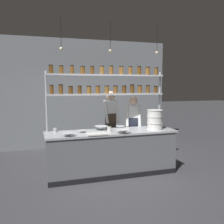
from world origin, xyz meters
name	(u,v)px	position (x,y,z in m)	size (l,w,h in m)	color
ground_plane	(111,173)	(0.00, 0.00, 0.00)	(40.00, 40.00, 0.00)	#3D3D42
back_wall	(86,94)	(0.00, 2.63, 1.62)	(5.14, 0.12, 3.24)	gray
prep_counter	(111,153)	(0.00, 0.00, 0.46)	(2.74, 0.76, 0.92)	slate
spice_shelf_unit	(107,86)	(0.01, 0.33, 1.86)	(2.62, 0.28, 2.31)	#ADAFB5
chef_left	(111,121)	(0.23, 0.80, 1.01)	(0.38, 0.32, 1.74)	black
chef_center	(133,125)	(0.71, 0.55, 0.92)	(0.41, 0.34, 1.61)	black
container_stack	(155,119)	(0.98, -0.05, 1.13)	(0.34, 0.34, 0.42)	white
cutting_board	(97,134)	(-0.38, -0.26, 0.93)	(0.40, 0.26, 0.02)	silver
prep_bowl_near_left	(69,135)	(-0.93, -0.27, 0.95)	(0.25, 0.25, 0.07)	silver
prep_bowl_center_front	(82,131)	(-0.61, 0.05, 0.94)	(0.16, 0.16, 0.05)	silver
prep_bowl_center_back	(101,128)	(-0.16, 0.21, 0.96)	(0.30, 0.30, 0.08)	silver
prep_bowl_near_right	(120,127)	(0.28, 0.24, 0.95)	(0.20, 0.20, 0.06)	silver
prep_bowl_far_left	(123,131)	(0.16, -0.28, 0.96)	(0.28, 0.28, 0.08)	white
serving_cup_front	(55,130)	(-1.14, 0.24, 0.96)	(0.08, 0.08, 0.08)	#B2B7BC
serving_cup_by_board	(109,129)	(-0.06, -0.05, 0.97)	(0.08, 0.08, 0.10)	silver
pendant_light_row	(111,49)	(0.00, 0.00, 2.60)	(2.10, 0.07, 0.65)	black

